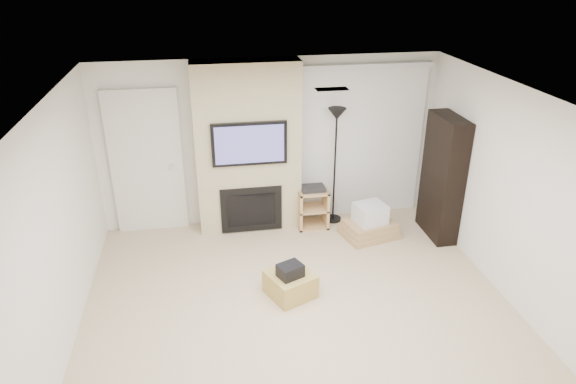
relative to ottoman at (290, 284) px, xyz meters
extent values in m
cube|color=#CDB18F|center=(0.06, -0.70, -0.15)|extent=(5.00, 5.50, 0.00)
cube|color=white|center=(0.06, -0.70, 2.35)|extent=(5.00, 5.50, 0.00)
cube|color=white|center=(0.06, 2.05, 1.10)|extent=(5.00, 0.00, 2.50)
cube|color=white|center=(-2.44, -0.70, 1.10)|extent=(0.00, 5.50, 2.50)
cube|color=white|center=(2.56, -0.70, 1.10)|extent=(0.00, 5.50, 2.50)
cube|color=silver|center=(0.46, 0.10, 2.35)|extent=(0.35, 0.18, 0.01)
cube|color=#B39448|center=(0.00, 0.00, 0.00)|extent=(0.66, 0.66, 0.30)
cube|color=black|center=(-0.01, -0.05, 0.23)|extent=(0.35, 0.32, 0.16)
cube|color=tan|center=(-0.29, 1.85, 1.10)|extent=(1.50, 0.40, 2.50)
cube|color=black|center=(-0.29, 1.62, 1.25)|extent=(1.05, 0.06, 0.62)
cube|color=#3C396D|center=(-0.29, 1.59, 1.25)|extent=(0.96, 0.00, 0.54)
cube|color=black|center=(-0.29, 1.64, 0.22)|extent=(0.90, 0.04, 0.70)
cube|color=black|center=(-0.29, 1.62, 0.22)|extent=(0.70, 0.02, 0.50)
cube|color=silver|center=(-1.74, 2.01, 0.92)|extent=(1.02, 0.08, 2.14)
cube|color=#BBB7AD|center=(-1.74, 2.02, 0.87)|extent=(0.90, 0.05, 2.05)
cylinder|color=silver|center=(-1.40, 1.97, 0.85)|extent=(0.07, 0.06, 0.07)
cube|color=silver|center=(1.46, 1.99, 2.18)|extent=(1.98, 0.10, 0.08)
cube|color=white|center=(1.46, 2.00, 0.99)|extent=(1.90, 0.03, 2.29)
cylinder|color=black|center=(0.99, 1.80, -0.14)|extent=(0.27, 0.27, 0.03)
cylinder|color=black|center=(0.99, 1.80, 0.70)|extent=(0.03, 0.03, 1.67)
cone|color=black|center=(0.99, 1.80, 1.56)|extent=(0.27, 0.27, 0.17)
cube|color=tan|center=(0.43, 1.67, 0.15)|extent=(0.04, 0.38, 0.60)
cube|color=tan|center=(0.84, 1.67, 0.15)|extent=(0.04, 0.38, 0.60)
cube|color=tan|center=(0.63, 1.67, -0.14)|extent=(0.45, 0.38, 0.03)
cube|color=tan|center=(0.63, 1.67, 0.15)|extent=(0.45, 0.38, 0.03)
cube|color=tan|center=(0.63, 1.67, 0.43)|extent=(0.45, 0.38, 0.03)
cube|color=black|center=(0.63, 1.67, 0.48)|extent=(0.35, 0.25, 0.06)
cube|color=tan|center=(1.39, 1.23, -0.11)|extent=(0.88, 0.74, 0.08)
cube|color=tan|center=(1.39, 1.23, -0.03)|extent=(0.83, 0.70, 0.07)
cube|color=tan|center=(1.39, 1.23, 0.04)|extent=(0.79, 0.65, 0.07)
cube|color=silver|center=(1.39, 1.23, 0.22)|extent=(0.49, 0.46, 0.28)
cube|color=black|center=(2.40, 1.13, 0.75)|extent=(0.30, 0.80, 1.80)
cube|color=black|center=(2.38, 1.13, 0.30)|extent=(0.26, 0.72, 0.02)
cube|color=black|center=(2.38, 1.13, 0.75)|extent=(0.26, 0.72, 0.02)
cube|color=black|center=(2.38, 1.13, 1.20)|extent=(0.26, 0.72, 0.02)
camera|label=1|loc=(-0.91, -5.09, 3.65)|focal=32.00mm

